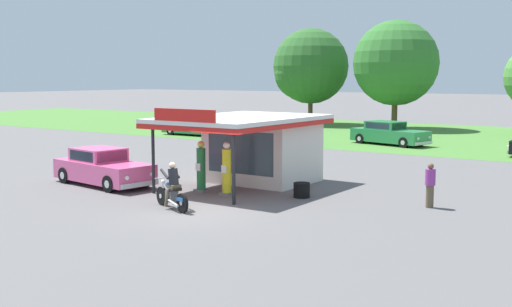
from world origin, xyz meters
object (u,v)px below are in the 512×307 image
object	(u,v)px
parked_car_back_row_centre_left	(389,134)
bystander_admiring_sedan	(430,184)
motorcycle_with_rider	(172,190)
gas_pump_nearside	(201,169)
parked_car_second_row_spare	(282,133)
spare_tire_stack	(302,190)
featured_classic_sedan	(103,168)
bystander_leaning_by_kiosk	(290,146)
parked_car_back_row_centre	(198,126)
gas_pump_offside	(227,171)

from	to	relation	value
parked_car_back_row_centre_left	bystander_admiring_sedan	distance (m)	20.01
motorcycle_with_rider	gas_pump_nearside	bearing A→B (deg)	112.39
parked_car_second_row_spare	parked_car_back_row_centre_left	bearing A→B (deg)	25.29
spare_tire_stack	featured_classic_sedan	bearing A→B (deg)	-164.43
parked_car_second_row_spare	bystander_leaning_by_kiosk	distance (m)	9.50
motorcycle_with_rider	parked_car_back_row_centre	bearing A→B (deg)	127.88
featured_classic_sedan	bystander_admiring_sedan	distance (m)	12.85
parked_car_second_row_spare	parked_car_back_row_centre	world-z (taller)	parked_car_back_row_centre
parked_car_back_row_centre_left	parked_car_back_row_centre	world-z (taller)	parked_car_back_row_centre
gas_pump_nearside	bystander_leaning_by_kiosk	xyz separation A→B (m)	(-1.63, 9.16, -0.05)
bystander_leaning_by_kiosk	bystander_admiring_sedan	xyz separation A→B (m)	(9.83, -7.10, -0.06)
gas_pump_nearside	spare_tire_stack	xyz separation A→B (m)	(3.75, 1.18, -0.62)
parked_car_back_row_centre_left	bystander_leaning_by_kiosk	xyz separation A→B (m)	(-0.92, -10.81, 0.14)
gas_pump_offside	bystander_admiring_sedan	bearing A→B (deg)	16.46
gas_pump_offside	motorcycle_with_rider	xyz separation A→B (m)	(0.02, -3.02, -0.25)
gas_pump_nearside	parked_car_back_row_centre_left	world-z (taller)	gas_pump_nearside
gas_pump_nearside	gas_pump_offside	distance (m)	1.22
parked_car_back_row_centre_left	bystander_leaning_by_kiosk	bearing A→B (deg)	-94.87
gas_pump_nearside	motorcycle_with_rider	world-z (taller)	gas_pump_nearside
motorcycle_with_rider	bystander_leaning_by_kiosk	xyz separation A→B (m)	(-2.88, 12.18, 0.19)
motorcycle_with_rider	parked_car_back_row_centre_left	distance (m)	23.07
parked_car_back_row_centre	featured_classic_sedan	bearing A→B (deg)	-60.41
gas_pump_offside	parked_car_back_row_centre	size ratio (longest dim) A/B	0.36
gas_pump_offside	bystander_leaning_by_kiosk	xyz separation A→B (m)	(-2.86, 9.16, -0.07)
bystander_leaning_by_kiosk	parked_car_back_row_centre	bearing A→B (deg)	146.85
gas_pump_nearside	featured_classic_sedan	size ratio (longest dim) A/B	0.39
gas_pump_offside	parked_car_second_row_spare	xyz separation A→B (m)	(-8.22, 17.00, -0.24)
featured_classic_sedan	parked_car_back_row_centre	size ratio (longest dim) A/B	0.90
gas_pump_nearside	parked_car_back_row_centre_left	xyz separation A→B (m)	(-0.71, 19.97, -0.19)
featured_classic_sedan	parked_car_back_row_centre_left	distance (m)	21.33
gas_pump_nearside	parked_car_back_row_centre	bearing A→B (deg)	130.02
parked_car_back_row_centre_left	spare_tire_stack	distance (m)	19.32
gas_pump_nearside	spare_tire_stack	size ratio (longest dim) A/B	3.25
gas_pump_offside	parked_car_back_row_centre	distance (m)	24.21
featured_classic_sedan	gas_pump_nearside	bearing A→B (deg)	13.93
bystander_leaning_by_kiosk	bystander_admiring_sedan	bearing A→B (deg)	-35.85
gas_pump_offside	parked_car_second_row_spare	bearing A→B (deg)	115.80
spare_tire_stack	bystander_leaning_by_kiosk	bearing A→B (deg)	123.98
gas_pump_offside	featured_classic_sedan	distance (m)	5.60
gas_pump_nearside	bystander_leaning_by_kiosk	bearing A→B (deg)	100.10
gas_pump_nearside	bystander_admiring_sedan	distance (m)	8.45
bystander_admiring_sedan	spare_tire_stack	world-z (taller)	bystander_admiring_sedan
gas_pump_offside	motorcycle_with_rider	size ratio (longest dim) A/B	0.98
featured_classic_sedan	bystander_admiring_sedan	bearing A→B (deg)	14.05
motorcycle_with_rider	parked_car_back_row_centre	xyz separation A→B (m)	(-16.29, 20.94, 0.06)
featured_classic_sedan	bystander_leaning_by_kiosk	xyz separation A→B (m)	(2.64, 10.22, 0.16)
featured_classic_sedan	parked_car_back_row_centre	bearing A→B (deg)	119.59
spare_tire_stack	parked_car_back_row_centre	bearing A→B (deg)	138.30
gas_pump_nearside	parked_car_back_row_centre_left	bearing A→B (deg)	92.04
parked_car_back_row_centre_left	bystander_admiring_sedan	xyz separation A→B (m)	(8.91, -17.91, 0.08)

